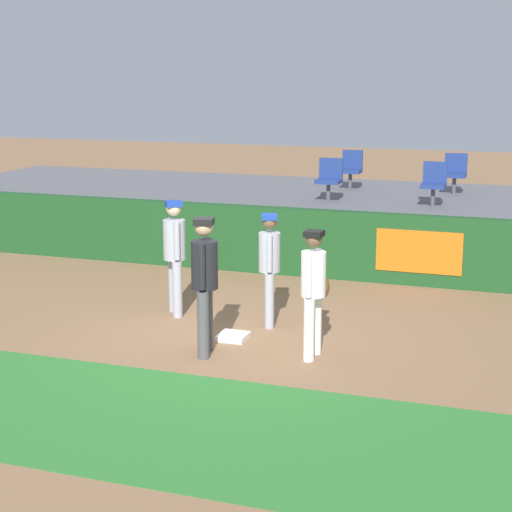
{
  "coord_description": "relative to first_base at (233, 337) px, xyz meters",
  "views": [
    {
      "loc": [
        3.92,
        -10.38,
        3.73
      ],
      "look_at": [
        -0.01,
        1.11,
        1.0
      ],
      "focal_mm": 58.02,
      "sensor_mm": 36.0,
      "label": 1
    }
  ],
  "objects": [
    {
      "name": "player_runner_visitor",
      "position": [
        0.27,
        0.81,
        0.94
      ],
      "size": [
        0.4,
        0.45,
        1.68
      ],
      "rotation": [
        0.0,
        0.0,
        -1.25
      ],
      "color": "#9EA3AD",
      "rests_on": "ground_plane"
    },
    {
      "name": "first_base",
      "position": [
        0.0,
        0.0,
        0.0
      ],
      "size": [
        0.4,
        0.4,
        0.08
      ],
      "primitive_type": "cube",
      "color": "white",
      "rests_on": "ground_plane"
    },
    {
      "name": "seat_front_right",
      "position": [
        2.08,
        5.37,
        1.63
      ],
      "size": [
        0.45,
        0.44,
        0.84
      ],
      "color": "#4C4C51",
      "rests_on": "bleacher_platform"
    },
    {
      "name": "bleacher_platform",
      "position": [
        0.01,
        6.5,
        0.56
      ],
      "size": [
        18.0,
        4.8,
        1.2
      ],
      "primitive_type": "cube",
      "color": "#59595E",
      "rests_on": "ground_plane"
    },
    {
      "name": "grass_foreground_strip",
      "position": [
        0.01,
        -2.89,
        -0.04
      ],
      "size": [
        18.0,
        2.8,
        0.01
      ],
      "primitive_type": "cube",
      "color": "#2D722D",
      "rests_on": "ground_plane"
    },
    {
      "name": "player_coach_visitor",
      "position": [
        -1.29,
        0.88,
        1.0
      ],
      "size": [
        0.47,
        0.47,
        1.79
      ],
      "rotation": [
        0.0,
        0.0,
        -0.95
      ],
      "color": "#9EA3AD",
      "rests_on": "ground_plane"
    },
    {
      "name": "seat_back_right",
      "position": [
        2.29,
        7.17,
        1.63
      ],
      "size": [
        0.46,
        0.44,
        0.84
      ],
      "color": "#4C4C51",
      "rests_on": "bleacher_platform"
    },
    {
      "name": "field_wall",
      "position": [
        0.02,
        3.93,
        0.59
      ],
      "size": [
        18.0,
        0.26,
        1.26
      ],
      "color": "#19471E",
      "rests_on": "ground_plane"
    },
    {
      "name": "player_umpire",
      "position": [
        -0.13,
        -0.71,
        1.04
      ],
      "size": [
        0.42,
        0.51,
        1.86
      ],
      "rotation": [
        0.0,
        0.0,
        -1.35
      ],
      "color": "#4C4C51",
      "rests_on": "ground_plane"
    },
    {
      "name": "seat_front_center",
      "position": [
        0.04,
        5.37,
        1.63
      ],
      "size": [
        0.47,
        0.44,
        0.84
      ],
      "color": "#4C4C51",
      "rests_on": "bleacher_platform"
    },
    {
      "name": "player_fielder_home",
      "position": [
        1.26,
        -0.35,
        0.95
      ],
      "size": [
        0.34,
        0.54,
        1.71
      ],
      "rotation": [
        0.0,
        0.0,
        -1.62
      ],
      "color": "white",
      "rests_on": "ground_plane"
    },
    {
      "name": "seat_back_center",
      "position": [
        0.08,
        7.17,
        1.63
      ],
      "size": [
        0.44,
        0.44,
        0.84
      ],
      "color": "#4C4C51",
      "rests_on": "bleacher_platform"
    },
    {
      "name": "ground_plane",
      "position": [
        0.01,
        -0.11,
        -0.04
      ],
      "size": [
        60.0,
        60.0,
        0.0
      ],
      "primitive_type": "plane",
      "color": "#846042"
    }
  ]
}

